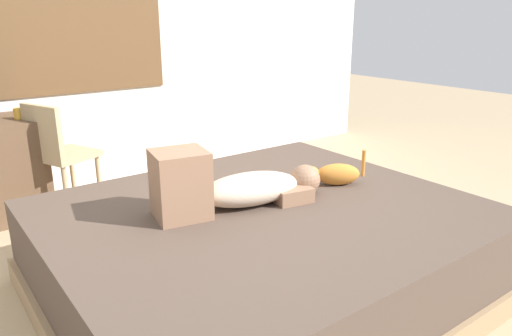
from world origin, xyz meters
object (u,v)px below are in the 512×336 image
Objects in this scene: cat at (335,174)px; cup at (19,113)px; bed at (263,251)px; person_lying at (233,186)px; chair_by_desk at (57,151)px.

cup reaches higher than cat.
cat reaches higher than bed.
bed is at bearing -42.84° from person_lying.
bed is 2.57× the size of chair_by_desk.
chair_by_desk is at bearing 108.11° from bed.
chair_by_desk is at bearing 123.50° from cat.
cat is at bearing -6.21° from person_lying.
cup is 0.09× the size of chair_by_desk.
person_lying reaches higher than cup.
cat is at bearing -55.10° from cup.
bed is 2.34× the size of person_lying.
bed is at bearing -176.45° from cat.
bed is 1.85m from chair_by_desk.
person_lying is (-0.12, 0.11, 0.36)m from bed.
chair_by_desk is (-0.45, 1.63, -0.10)m from person_lying.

